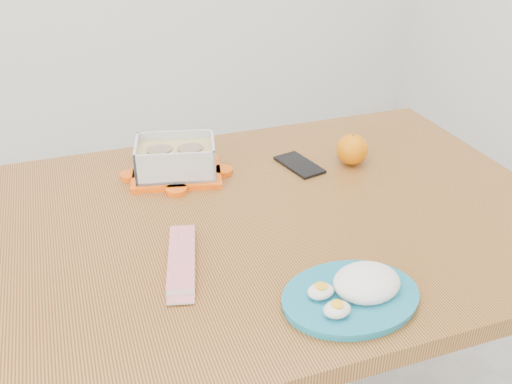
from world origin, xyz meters
name	(u,v)px	position (x,y,z in m)	size (l,w,h in m)	color
dining_table	(256,250)	(-0.03, -0.14, 0.66)	(1.37, 0.96, 0.75)	olive
food_container	(176,159)	(-0.13, 0.11, 0.79)	(0.25, 0.21, 0.09)	#FF5707
orange_fruit	(352,149)	(0.29, 0.00, 0.79)	(0.08, 0.08, 0.08)	orange
rice_plate	(356,290)	(0.02, -0.45, 0.77)	(0.25, 0.25, 0.06)	teal
candy_bar	(182,259)	(-0.22, -0.24, 0.76)	(0.20, 0.05, 0.02)	red
smartphone	(299,165)	(0.16, 0.04, 0.75)	(0.07, 0.13, 0.01)	black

